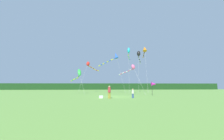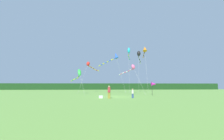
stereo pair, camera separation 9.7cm
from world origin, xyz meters
The scene contains 13 objects.
ground_plane centered at (0.00, 0.00, 0.00)m, with size 120.00×120.00×0.00m, color #6B9E42.
distant_treeline centered at (0.00, 45.00, 1.44)m, with size 108.00×3.70×2.87m, color #193D19.
person_adult centered at (-1.06, -3.26, 0.99)m, with size 0.39×0.39×1.78m.
person_child centered at (2.38, -2.84, 0.75)m, with size 0.30×0.30×1.34m.
cooler_box centered at (-2.22, -2.67, 0.19)m, with size 0.54×0.34×0.38m, color silver.
banner_flag_pole centered at (7.58, 2.73, 2.07)m, with size 0.90×0.70×2.55m.
kite_green centered at (-7.22, 8.49, 4.37)m, with size 4.54×9.12×5.57m.
kite_cyan centered at (5.66, 17.00, 11.68)m, with size 2.27×10.19×12.81m.
kite_rainbow centered at (4.32, 7.21, 5.59)m, with size 4.34×7.27×6.46m.
kite_orange centered at (9.11, 12.84, 11.28)m, with size 1.71×8.93×12.24m.
kite_red centered at (-5.54, 15.27, 7.41)m, with size 4.91×7.13×8.29m.
kite_black centered at (8.03, 14.77, 10.30)m, with size 3.24×9.66×11.34m.
kite_blue centered at (0.94, 11.37, 8.89)m, with size 6.35×6.29×9.94m.
Camera 2 is at (-2.11, -23.90, 1.77)m, focal length 23.38 mm.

